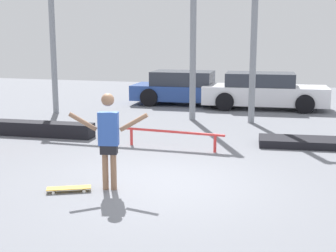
{
  "coord_description": "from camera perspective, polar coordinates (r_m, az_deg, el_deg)",
  "views": [
    {
      "loc": [
        2.42,
        -7.97,
        2.71
      ],
      "look_at": [
        -0.31,
        1.57,
        0.78
      ],
      "focal_mm": 50.0,
      "sensor_mm": 36.0,
      "label": 1
    }
  ],
  "objects": [
    {
      "name": "grind_rail",
      "position": [
        11.29,
        0.47,
        -1.02
      ],
      "size": [
        2.62,
        0.27,
        0.45
      ],
      "rotation": [
        0.0,
        0.0,
        -0.08
      ],
      "color": "red",
      "rests_on": "ground_plane"
    },
    {
      "name": "manual_pad",
      "position": [
        12.08,
        16.56,
        -1.93
      ],
      "size": [
        2.41,
        1.14,
        0.2
      ],
      "primitive_type": "cube",
      "rotation": [
        0.0,
        0.0,
        0.1
      ],
      "color": "black",
      "rests_on": "ground_plane"
    },
    {
      "name": "ground_plane",
      "position": [
        8.76,
        -0.87,
        -7.0
      ],
      "size": [
        36.0,
        36.0,
        0.0
      ],
      "primitive_type": "plane",
      "color": "slate"
    },
    {
      "name": "canopy_support_left",
      "position": [
        15.78,
        -5.95,
        13.38
      ],
      "size": [
        5.16,
        0.2,
        5.55
      ],
      "color": "gray",
      "rests_on": "ground_plane"
    },
    {
      "name": "skateboard",
      "position": [
        8.47,
        -11.99,
        -7.43
      ],
      "size": [
        0.78,
        0.52,
        0.08
      ],
      "rotation": [
        0.0,
        0.0,
        0.45
      ],
      "color": "gold",
      "rests_on": "ground_plane"
    },
    {
      "name": "parked_car_white",
      "position": [
        17.82,
        11.55,
        4.18
      ],
      "size": [
        4.64,
        2.1,
        1.34
      ],
      "rotation": [
        0.0,
        0.0,
        0.07
      ],
      "color": "white",
      "rests_on": "ground_plane"
    },
    {
      "name": "parked_car_blue",
      "position": [
        18.6,
        2.18,
        4.62
      ],
      "size": [
        4.34,
        2.09,
        1.31
      ],
      "rotation": [
        0.0,
        0.0,
        0.05
      ],
      "color": "#284793",
      "rests_on": "ground_plane"
    },
    {
      "name": "skateboarder",
      "position": [
        8.23,
        -7.26,
        -1.13
      ],
      "size": [
        1.39,
        0.37,
        1.73
      ],
      "rotation": [
        0.0,
        0.0,
        0.21
      ],
      "color": "#8C664C",
      "rests_on": "ground_plane"
    },
    {
      "name": "grind_box",
      "position": [
        13.21,
        -15.04,
        -0.35
      ],
      "size": [
        2.89,
        0.67,
        0.38
      ],
      "primitive_type": "cube",
      "rotation": [
        0.0,
        0.0,
        0.05
      ],
      "color": "black",
      "rests_on": "ground_plane"
    }
  ]
}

